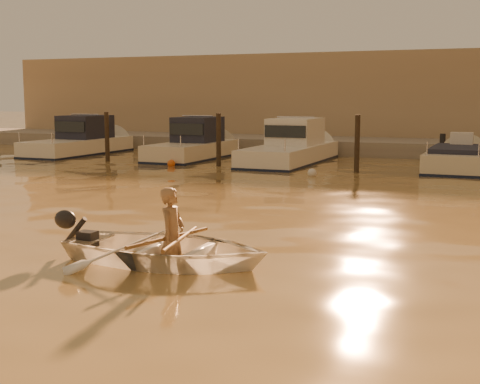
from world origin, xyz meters
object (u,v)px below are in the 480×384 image
at_px(dinghy, 167,249).
at_px(moored_boat_3, 458,164).
at_px(moored_boat_1, 192,144).
at_px(moored_boat_0, 78,141).
at_px(waterfront_building, 419,100).
at_px(person, 172,235).
at_px(moored_boat_2, 290,147).

distance_m(dinghy, moored_boat_3, 16.30).
bearing_deg(dinghy, moored_boat_1, 23.67).
height_order(moored_boat_0, waterfront_building, waterfront_building).
distance_m(moored_boat_1, waterfront_building, 13.57).
bearing_deg(dinghy, person, -90.00).
bearing_deg(person, dinghy, 90.00).
relative_size(person, moored_boat_1, 0.25).
distance_m(dinghy, person, 0.25).
bearing_deg(moored_boat_0, moored_boat_3, 0.00).
bearing_deg(moored_boat_3, person, -100.46).
bearing_deg(waterfront_building, moored_boat_3, -74.72).
xyz_separation_m(moored_boat_0, moored_boat_2, (10.18, 0.00, 0.00)).
bearing_deg(moored_boat_1, person, -64.03).
height_order(moored_boat_0, moored_boat_3, moored_boat_0).
relative_size(person, waterfront_building, 0.03).
height_order(person, moored_boat_0, moored_boat_0).
bearing_deg(dinghy, moored_boat_2, 9.81).
bearing_deg(dinghy, moored_boat_3, -12.81).
bearing_deg(person, moored_boat_3, -12.46).
xyz_separation_m(moored_boat_3, waterfront_building, (-3.01, 11.00, 2.17)).
relative_size(dinghy, person, 2.22).
bearing_deg(moored_boat_0, person, -49.59).
bearing_deg(moored_boat_3, moored_boat_2, 180.00).
bearing_deg(moored_boat_2, dinghy, -78.19).
xyz_separation_m(dinghy, moored_boat_3, (3.06, 16.01, -0.01)).
xyz_separation_m(moored_boat_0, moored_boat_3, (16.58, 0.00, -0.40)).
bearing_deg(moored_boat_1, moored_boat_2, 0.00).
relative_size(person, moored_boat_0, 0.22).
bearing_deg(moored_boat_2, waterfront_building, 72.84).
height_order(moored_boat_3, waterfront_building, waterfront_building).
relative_size(moored_boat_1, moored_boat_2, 0.83).
height_order(moored_boat_1, moored_boat_3, moored_boat_1).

